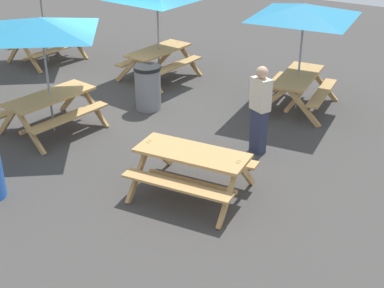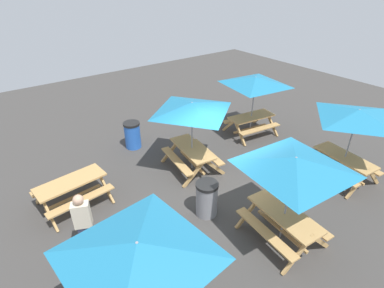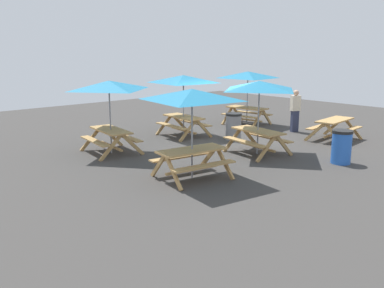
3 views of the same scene
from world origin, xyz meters
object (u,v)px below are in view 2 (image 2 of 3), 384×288
at_px(picnic_table_3, 294,170).
at_px(picnic_table_2, 255,85).
at_px(picnic_table_5, 139,257).
at_px(picnic_table_1, 72,187).
at_px(trash_bin_gray, 207,199).
at_px(picnic_table_4, 357,120).
at_px(trash_bin_blue, 133,135).
at_px(picnic_table_0, 192,112).
at_px(person_standing, 84,224).

bearing_deg(picnic_table_3, picnic_table_2, -33.20).
height_order(picnic_table_3, picnic_table_5, same).
bearing_deg(picnic_table_1, picnic_table_5, -97.05).
distance_m(picnic_table_1, picnic_table_2, 7.07).
bearing_deg(picnic_table_3, picnic_table_1, 45.71).
distance_m(picnic_table_5, trash_bin_gray, 3.59).
relative_size(picnic_table_4, trash_bin_blue, 2.38).
bearing_deg(picnic_table_1, picnic_table_0, -14.57).
relative_size(picnic_table_0, trash_bin_gray, 2.38).
height_order(trash_bin_gray, person_standing, person_standing).
bearing_deg(trash_bin_gray, picnic_table_0, 63.39).
height_order(trash_bin_gray, trash_bin_blue, same).
distance_m(picnic_table_4, picnic_table_5, 7.14).
height_order(picnic_table_0, picnic_table_4, same).
bearing_deg(trash_bin_gray, person_standing, 168.72).
distance_m(picnic_table_4, trash_bin_gray, 4.78).
height_order(picnic_table_3, trash_bin_blue, picnic_table_3).
relative_size(picnic_table_2, trash_bin_blue, 2.86).
bearing_deg(picnic_table_5, picnic_table_4, -91.92).
relative_size(picnic_table_4, picnic_table_5, 0.83).
bearing_deg(picnic_table_1, picnic_table_2, -5.99).
bearing_deg(picnic_table_4, person_standing, 83.03).
xyz_separation_m(picnic_table_3, person_standing, (-3.86, 2.31, -1.10)).
distance_m(picnic_table_3, picnic_table_5, 3.67).
xyz_separation_m(picnic_table_5, trash_bin_blue, (2.82, 6.06, -1.49)).
height_order(picnic_table_5, trash_bin_gray, picnic_table_5).
xyz_separation_m(trash_bin_gray, person_standing, (-2.94, 0.59, 0.39)).
distance_m(picnic_table_1, trash_bin_blue, 3.29).
distance_m(picnic_table_1, picnic_table_3, 5.71).
bearing_deg(picnic_table_2, picnic_table_1, -171.59).
xyz_separation_m(picnic_table_4, picnic_table_5, (-7.12, -0.50, 0.00)).
height_order(picnic_table_0, trash_bin_blue, picnic_table_0).
height_order(trash_bin_blue, person_standing, person_standing).
bearing_deg(picnic_table_0, trash_bin_blue, 28.59).
bearing_deg(person_standing, picnic_table_0, -136.80).
bearing_deg(picnic_table_0, picnic_table_4, -125.48).
bearing_deg(picnic_table_4, picnic_table_0, 54.02).
xyz_separation_m(picnic_table_1, picnic_table_5, (-0.08, -4.24, 1.43)).
relative_size(picnic_table_1, picnic_table_4, 0.83).
relative_size(picnic_table_2, person_standing, 1.68).
xyz_separation_m(picnic_table_3, picnic_table_5, (-3.67, -0.03, 0.00)).
height_order(picnic_table_5, person_standing, picnic_table_5).
bearing_deg(picnic_table_5, person_standing, -1.42).
bearing_deg(person_standing, picnic_table_3, 173.32).
bearing_deg(picnic_table_2, picnic_table_3, -120.00).
height_order(picnic_table_1, picnic_table_2, picnic_table_2).
bearing_deg(trash_bin_gray, picnic_table_5, -147.49).
relative_size(picnic_table_5, person_standing, 1.68).
distance_m(picnic_table_3, trash_bin_blue, 6.26).
distance_m(picnic_table_0, picnic_table_1, 3.95).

